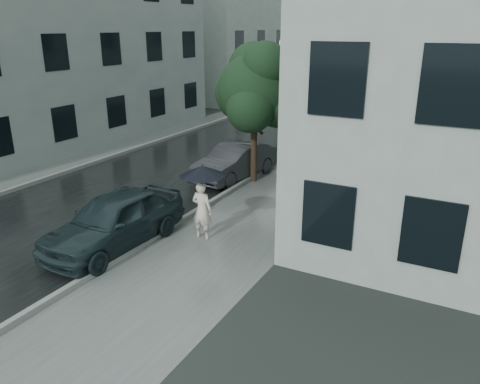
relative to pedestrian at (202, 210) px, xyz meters
The scene contains 14 objects.
ground 2.21m from the pedestrian, 78.05° to the right, with size 120.00×120.00×0.00m, color black.
sidewalk 10.06m from the pedestrian, 86.15° to the left, with size 3.50×60.00×0.01m, color slate.
kerb_near 10.10m from the pedestrian, 96.57° to the left, with size 0.15×60.00×0.15m, color slate.
asphalt_road 11.06m from the pedestrian, 114.95° to the left, with size 6.85×60.00×0.00m, color black.
kerb_far 12.92m from the pedestrian, 129.19° to the left, with size 0.15×60.00×0.15m, color slate.
sidewalk_far 13.53m from the pedestrian, 132.23° to the left, with size 1.70×60.00×0.01m, color #4C5451.
building_far_a 15.15m from the pedestrian, 155.80° to the left, with size 7.02×20.00×9.50m.
building_far_b 31.18m from the pedestrian, 115.49° to the left, with size 7.02×18.00×8.00m.
pedestrian is the anchor object (origin of this frame).
umbrella 1.13m from the pedestrian, 51.20° to the left, with size 1.42×1.42×1.22m.
street_tree 6.10m from the pedestrian, 100.77° to the left, with size 3.50×3.18×5.18m.
lamp_post 8.24m from the pedestrian, 94.70° to the left, with size 0.84×0.39×5.17m.
car_near 2.36m from the pedestrian, 140.48° to the right, with size 1.75×4.35×1.48m, color #1A292D.
car_far 5.60m from the pedestrian, 109.12° to the left, with size 1.42×4.08×1.35m, color #272A2D.
Camera 1 is at (6.12, -8.11, 5.63)m, focal length 35.00 mm.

